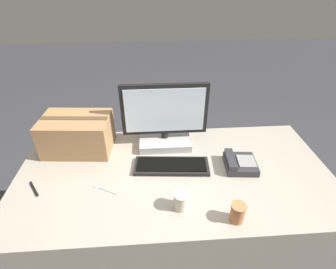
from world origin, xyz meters
The scene contains 10 objects.
ground_plane centered at (0.00, 0.00, 0.00)m, with size 12.00×12.00×0.00m, color #38383D.
office_desk centered at (0.00, 0.00, 0.37)m, with size 1.80×0.90×0.75m.
monitor centered at (-0.04, 0.29, 0.91)m, with size 0.54×0.24×0.42m.
keyboard centered at (-0.01, 0.04, 0.76)m, with size 0.45×0.19×0.03m.
desk_phone centered at (0.38, 0.02, 0.77)m, with size 0.19×0.20×0.07m.
paper_cup_left centered at (0.01, -0.26, 0.79)m, with size 0.08×0.08×0.09m.
paper_cup_right centered at (0.26, -0.35, 0.80)m, with size 0.07×0.07×0.10m.
spoon centered at (-0.40, -0.10, 0.75)m, with size 0.14×0.08×0.00m.
cardboard_box centered at (-0.59, 0.27, 0.86)m, with size 0.43×0.31×0.23m.
pen_marker centered at (-0.76, -0.09, 0.75)m, with size 0.08×0.11×0.01m.
Camera 1 is at (-0.12, -1.13, 1.76)m, focal length 28.00 mm.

